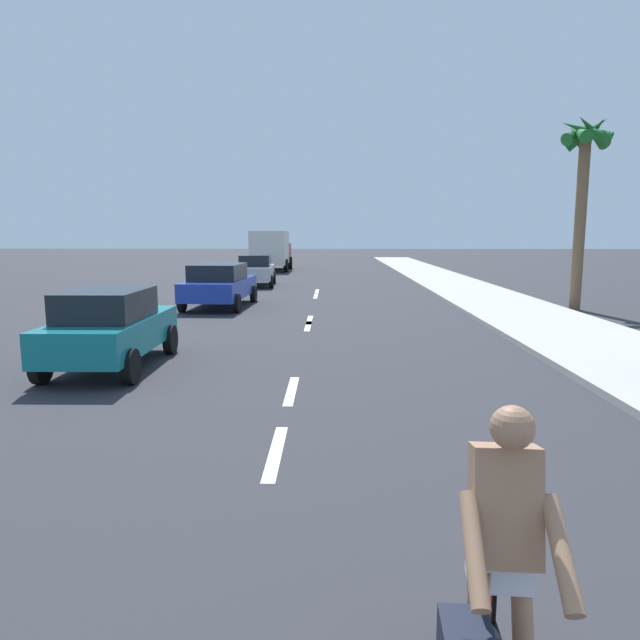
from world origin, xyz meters
TOP-DOWN VIEW (x-y plane):
  - ground_plane at (0.00, 20.00)m, footprint 160.00×160.00m
  - sidewalk_strip at (6.88, 22.00)m, footprint 3.60×80.00m
  - lane_stripe_2 at (0.00, 7.73)m, footprint 0.16×1.80m
  - lane_stripe_3 at (0.00, 10.50)m, footprint 0.16×1.80m
  - lane_stripe_4 at (0.00, 17.36)m, footprint 0.16×1.80m
  - lane_stripe_5 at (0.00, 18.52)m, footprint 0.16×1.80m
  - lane_stripe_6 at (0.00, 25.28)m, footprint 0.16×1.80m
  - lane_stripe_7 at (0.00, 27.34)m, footprint 0.16×1.80m
  - cyclist at (1.51, 3.71)m, footprint 0.63×1.71m
  - parked_car_teal at (-3.68, 12.11)m, footprint 1.81×3.83m
  - parked_car_blue at (-3.37, 21.62)m, footprint 2.24×4.57m
  - parked_car_silver at (-3.17, 30.09)m, footprint 2.03×4.08m
  - delivery_truck at (-3.66, 42.13)m, footprint 2.70×6.25m
  - palm_tree_far at (9.16, 21.12)m, footprint 1.86×1.86m

SIDE VIEW (x-z plane):
  - ground_plane at x=0.00m, z-range 0.00..0.00m
  - lane_stripe_2 at x=0.00m, z-range 0.00..0.01m
  - lane_stripe_3 at x=0.00m, z-range 0.00..0.01m
  - lane_stripe_4 at x=0.00m, z-range 0.00..0.01m
  - lane_stripe_5 at x=0.00m, z-range 0.00..0.01m
  - lane_stripe_6 at x=0.00m, z-range 0.00..0.01m
  - lane_stripe_7 at x=0.00m, z-range 0.00..0.01m
  - sidewalk_strip at x=6.88m, z-range 0.00..0.14m
  - cyclist at x=1.51m, z-range -0.08..1.74m
  - parked_car_teal at x=-3.68m, z-range 0.05..1.62m
  - parked_car_silver at x=-3.17m, z-range 0.05..1.62m
  - parked_car_blue at x=-3.37m, z-range 0.06..1.63m
  - delivery_truck at x=-3.66m, z-range 0.10..2.90m
  - palm_tree_far at x=9.16m, z-range 1.75..8.39m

